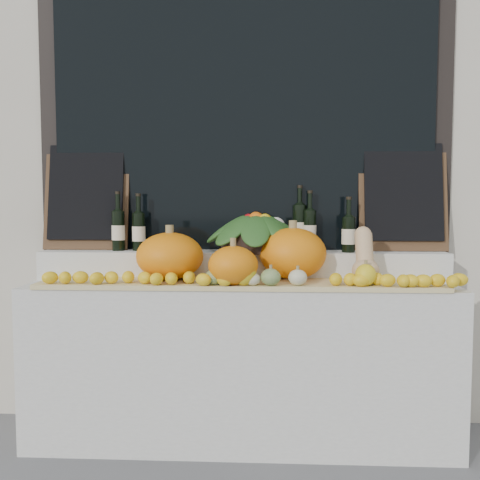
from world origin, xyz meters
The scene contains 18 objects.
storefront_facade centered at (0.00, 2.25, 2.25)m, with size 7.00×0.94×4.50m.
display_sill centered at (0.00, 1.52, 0.44)m, with size 2.30×0.55×0.88m, color silver.
rear_tier centered at (0.00, 1.68, 0.96)m, with size 2.30×0.25×0.16m, color silver.
straw_bedding centered at (0.00, 1.40, 0.89)m, with size 2.10×0.32×0.03m, color tan.
pumpkin_left centered at (-0.38, 1.46, 1.03)m, with size 0.36×0.36×0.25m, color orange.
pumpkin_right centered at (0.28, 1.51, 1.04)m, with size 0.36×0.36×0.28m, color orange.
pumpkin_center centered at (-0.03, 1.30, 1.00)m, with size 0.25×0.25×0.20m, color orange.
butternut_squash centered at (0.65, 1.41, 1.03)m, with size 0.14×0.21×0.29m.
decorative_gourds centered at (0.19, 1.29, 0.96)m, with size 0.85×0.13×0.16m.
lemon_heap centered at (0.00, 1.29, 0.94)m, with size 2.20×0.16×0.06m, color yellow, non-canonical shape.
produce_bowl centered at (0.08, 1.66, 1.15)m, with size 0.61×0.61×0.24m.
wine_bottle_far_left centered at (-0.71, 1.67, 1.16)m, with size 0.08×0.08×0.34m.
wine_bottle_near_left centered at (-0.60, 1.68, 1.15)m, with size 0.08×0.08×0.33m.
wine_bottle_tall centered at (0.33, 1.73, 1.18)m, with size 0.08×0.08×0.38m.
wine_bottle_near_right centered at (0.39, 1.71, 1.16)m, with size 0.08×0.08×0.35m.
wine_bottle_far_right centered at (0.60, 1.63, 1.14)m, with size 0.08×0.08×0.31m.
chalkboard_left centered at (-0.92, 1.74, 1.36)m, with size 0.50×0.13×0.61m.
chalkboard_right centered at (0.92, 1.74, 1.36)m, with size 0.50×0.13×0.61m.
Camera 1 is at (0.14, -1.37, 1.33)m, focal length 40.00 mm.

